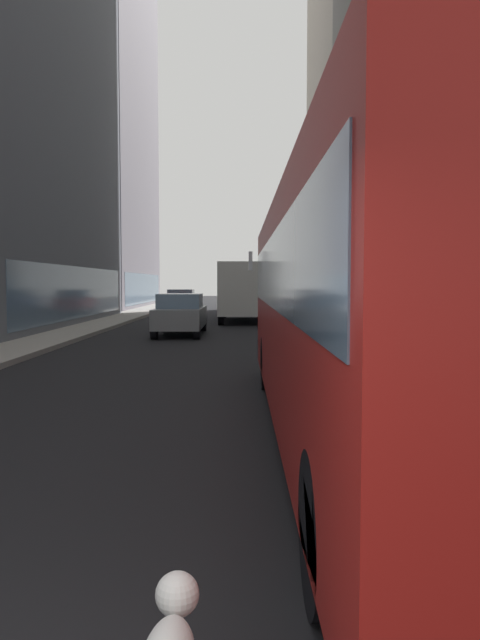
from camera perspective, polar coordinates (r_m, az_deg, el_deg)
ground_plane at (r=36.21m, az=-1.77°, el=0.32°), size 120.00×120.00×0.00m
sidewalk_left at (r=36.82m, az=-10.68°, el=0.44°), size 2.40×110.00×0.15m
sidewalk_right at (r=36.47m, az=7.21°, el=0.44°), size 2.40×110.00×0.15m
building_left_far at (r=52.51m, az=-15.06°, el=17.45°), size 10.27×18.76×29.54m
building_right_far at (r=52.35m, az=12.91°, el=22.88°), size 9.04×17.86×38.92m
transit_bus at (r=7.90m, az=12.29°, el=1.68°), size 2.78×11.53×3.05m
car_grey_wagon at (r=23.38m, az=-5.70°, el=0.57°), size 1.77×4.64×1.62m
car_blue_hatchback at (r=40.63m, az=0.11°, el=1.83°), size 1.73×4.04×1.62m
car_red_coupe at (r=39.97m, az=-5.63°, el=1.79°), size 1.77×4.20×1.62m
box_truck at (r=31.51m, az=0.14°, el=2.88°), size 2.30×7.50×3.05m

